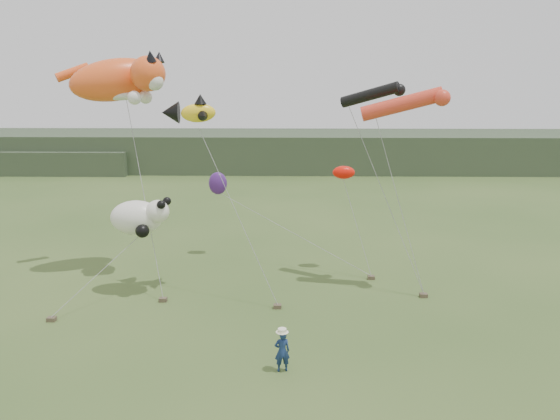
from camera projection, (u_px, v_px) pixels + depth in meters
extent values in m
plane|color=#385123|center=(298.00, 362.00, 18.78)|extent=(120.00, 120.00, 0.00)
cube|color=#2D3D28|center=(294.00, 150.00, 62.17)|extent=(90.00, 12.00, 4.00)
cube|color=#2D3D28|center=(23.00, 159.00, 60.07)|extent=(25.00, 8.00, 2.50)
imported|color=navy|center=(282.00, 351.00, 18.05)|extent=(0.58, 0.44, 1.43)
cube|color=brown|center=(163.00, 300.00, 24.00)|extent=(0.34, 0.27, 0.17)
cube|color=brown|center=(277.00, 306.00, 23.28)|extent=(0.34, 0.27, 0.17)
cube|color=brown|center=(424.00, 295.00, 24.50)|extent=(0.34, 0.27, 0.17)
cube|color=brown|center=(52.00, 319.00, 22.01)|extent=(0.34, 0.27, 0.17)
cube|color=brown|center=(371.00, 277.00, 26.76)|extent=(0.34, 0.27, 0.17)
ellipsoid|color=#FF5920|center=(116.00, 80.00, 26.10)|extent=(4.97, 3.67, 2.60)
sphere|color=#FF5920|center=(148.00, 74.00, 25.12)|extent=(1.62, 1.62, 1.62)
cone|color=black|center=(150.00, 56.00, 24.50)|extent=(0.50, 0.61, 0.61)
cone|color=black|center=(159.00, 57.00, 25.38)|extent=(0.50, 0.58, 0.57)
sphere|color=silver|center=(155.00, 82.00, 24.93)|extent=(0.81, 0.81, 0.81)
ellipsoid|color=silver|center=(119.00, 95.00, 25.99)|extent=(1.58, 0.79, 0.49)
sphere|color=silver|center=(134.00, 98.00, 24.85)|extent=(0.63, 0.63, 0.63)
sphere|color=silver|center=(146.00, 97.00, 26.07)|extent=(0.63, 0.63, 0.63)
cylinder|color=#FF5920|center=(73.00, 72.00, 26.77)|extent=(1.68, 1.23, 0.98)
ellipsoid|color=yellow|center=(198.00, 113.00, 23.80)|extent=(1.59, 0.75, 0.87)
cone|color=black|center=(170.00, 113.00, 24.14)|extent=(0.82, 1.02, 0.98)
cone|color=black|center=(200.00, 99.00, 23.66)|extent=(0.54, 0.54, 0.43)
cone|color=black|center=(204.00, 116.00, 23.29)|extent=(0.57, 0.61, 0.43)
cone|color=black|center=(208.00, 115.00, 24.34)|extent=(0.57, 0.61, 0.43)
cylinder|color=black|center=(370.00, 95.00, 24.94)|extent=(2.71, 1.79, 1.22)
sphere|color=black|center=(399.00, 90.00, 24.43)|extent=(0.55, 0.55, 0.55)
cylinder|color=red|center=(402.00, 104.00, 23.93)|extent=(3.66, 1.29, 1.55)
sphere|color=red|center=(442.00, 98.00, 23.28)|extent=(0.71, 0.71, 0.71)
ellipsoid|color=white|center=(136.00, 218.00, 24.46)|extent=(2.33, 1.55, 1.55)
sphere|color=white|center=(158.00, 212.00, 24.11)|extent=(1.04, 1.04, 1.04)
sphere|color=black|center=(161.00, 205.00, 23.68)|extent=(0.38, 0.38, 0.38)
sphere|color=black|center=(167.00, 201.00, 24.39)|extent=(0.38, 0.38, 0.38)
sphere|color=black|center=(142.00, 231.00, 23.87)|extent=(0.60, 0.60, 0.60)
sphere|color=black|center=(123.00, 224.00, 24.80)|extent=(0.60, 0.60, 0.60)
ellipsoid|color=#FE1406|center=(344.00, 172.00, 27.28)|extent=(1.12, 0.65, 0.65)
ellipsoid|color=#471D70|center=(218.00, 183.00, 29.83)|extent=(1.01, 0.67, 1.23)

